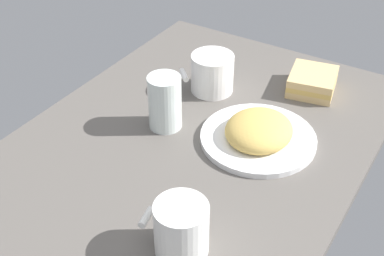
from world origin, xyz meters
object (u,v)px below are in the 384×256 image
Objects in this scene: coffee_mug_milky at (212,73)px; sandwich_main at (312,82)px; coffee_mug_black at (181,228)px; plate_of_food at (259,133)px; glass_of_milk at (165,104)px.

coffee_mug_milky reaches higher than sandwich_main.
coffee_mug_milky is at bearing 24.20° from coffee_mug_black.
plate_of_food is 20.64cm from coffee_mug_milky.
coffee_mug_black is at bearing -176.50° from plate_of_food.
coffee_mug_black is 53.81cm from sandwich_main.
glass_of_milk is (25.40, 20.11, 0.54)cm from coffee_mug_black.
sandwich_main is (11.68, -19.09, -2.27)cm from coffee_mug_milky.
glass_of_milk is at bearing 175.88° from coffee_mug_milky.
coffee_mug_milky is 0.99× the size of glass_of_milk.
coffee_mug_milky reaches higher than plate_of_food.
coffee_mug_black is (-30.72, -1.88, 2.81)cm from plate_of_food.
coffee_mug_milky is at bearing 56.31° from plate_of_food.
sandwich_main is at bearing -35.59° from glass_of_milk.
glass_of_milk is at bearing 106.27° from plate_of_food.
glass_of_milk is at bearing 38.37° from coffee_mug_black.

